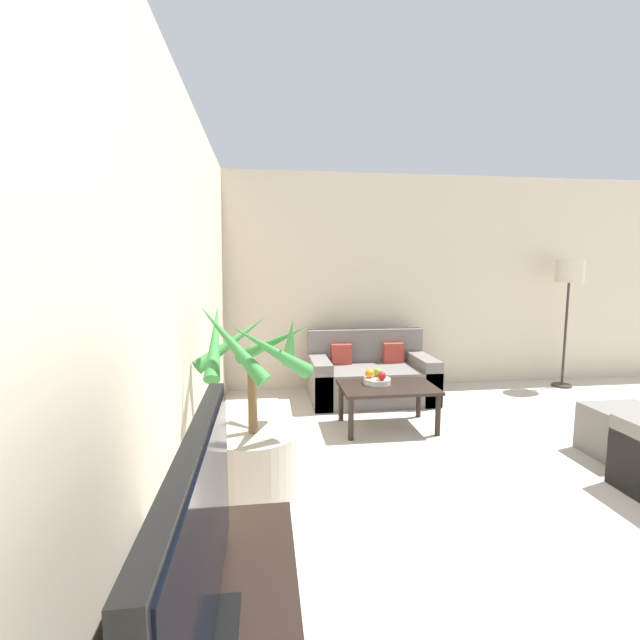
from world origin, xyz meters
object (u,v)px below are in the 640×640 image
Objects in this scene: television at (199,551)px; apple_red at (382,376)px; fruit_bowl at (377,381)px; ottoman at (626,433)px; potted_palm at (254,442)px; coffee_table at (388,391)px; sofa_loveseat at (370,377)px; floor_lamp at (569,278)px; orange_fruit at (370,373)px; apple_green at (378,372)px.

apple_red is at bearing 66.26° from television.
fruit_bowl is 2.08m from ottoman.
television is 0.75× the size of potted_palm.
potted_palm is 1.67m from fruit_bowl.
sofa_loveseat is at bearing 86.19° from coffee_table.
sofa_loveseat is 2.85m from floor_lamp.
television is 3.16m from apple_red.
coffee_table is (-2.67, -1.11, -1.04)m from floor_lamp.
fruit_bowl is at bearing 135.81° from coffee_table.
floor_lamp is 2.49m from ottoman.
fruit_bowl is at bearing 109.91° from apple_red.
orange_fruit is at bearing -104.66° from sofa_loveseat.
floor_lamp reaches higher than orange_fruit.
orange_fruit is (-0.15, 0.11, 0.15)m from coffee_table.
sofa_loveseat reaches higher than orange_fruit.
television reaches higher than fruit_bowl.
potted_palm reaches higher than apple_green.
apple_green reaches higher than fruit_bowl.
floor_lamp is 1.81× the size of coffee_table.
floor_lamp is 6.26× the size of fruit_bowl.
ottoman is (2.99, 0.25, -0.19)m from potted_palm.
television is 1.82m from potted_palm.
floor_lamp is at bearing 22.61° from coffee_table.
sofa_loveseat is at bearing 75.34° from orange_fruit.
television is at bearing -112.79° from fruit_bowl.
apple_red is (1.18, 1.12, 0.12)m from potted_palm.
apple_green is at bearing 111.46° from coffee_table.
sofa_loveseat is at bearing 82.58° from apple_red.
potted_palm is 1.74m from apple_green.
potted_palm is at bearing -133.05° from apple_green.
floor_lamp is at bearing 19.55° from orange_fruit.
fruit_bowl is 0.10m from orange_fruit.
sofa_loveseat is 1.57× the size of coffee_table.
apple_green is 2.10m from ottoman.
apple_green is 0.10m from orange_fruit.
apple_green reaches higher than ottoman.
sofa_loveseat is at bearing 57.40° from potted_palm.
coffee_table is (1.32, 2.87, -0.49)m from television.
apple_red is 0.14m from orange_fruit.
apple_green is at bearing 71.49° from fruit_bowl.
coffee_table reaches higher than ottoman.
television reaches higher than apple_red.
apple_green reaches higher than coffee_table.
apple_green is (-0.00, 0.14, -0.00)m from apple_red.
apple_green is (-0.12, -0.77, 0.25)m from sofa_loveseat.
sofa_loveseat is at bearing 81.07° from apple_green.
television is at bearing -113.74° from apple_red.
television is at bearing -114.76° from coffee_table.
fruit_bowl is (-2.75, -1.03, -0.96)m from floor_lamp.
sofa_loveseat is 0.88m from orange_fruit.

